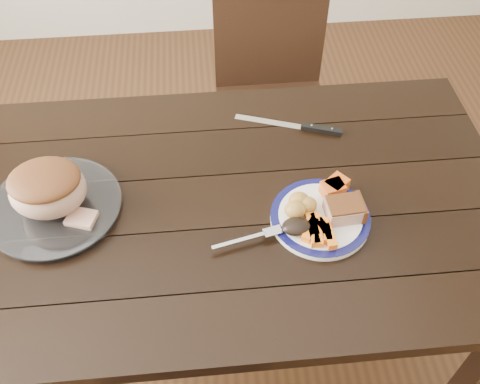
{
  "coord_description": "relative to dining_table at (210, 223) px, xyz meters",
  "views": [
    {
      "loc": [
        -0.0,
        -0.9,
        1.82
      ],
      "look_at": [
        0.08,
        -0.02,
        0.8
      ],
      "focal_mm": 40.0,
      "sensor_mm": 36.0,
      "label": 1
    }
  ],
  "objects": [
    {
      "name": "dark_mushroom",
      "position": [
        0.21,
        -0.13,
        0.13
      ],
      "size": [
        0.07,
        0.05,
        0.03
      ],
      "primitive_type": "ellipsoid",
      "color": "black",
      "rests_on": "dinner_plate"
    },
    {
      "name": "carving_knife",
      "position": [
        0.31,
        0.25,
        0.1
      ],
      "size": [
        0.31,
        0.13,
        0.01
      ],
      "rotation": [
        0.0,
        0.0,
        -0.34
      ],
      "color": "silver",
      "rests_on": "dining_table"
    },
    {
      "name": "dining_table",
      "position": [
        0.0,
        0.0,
        0.0
      ],
      "size": [
        1.6,
        0.9,
        0.75
      ],
      "rotation": [
        0.0,
        0.0,
        -0.0
      ],
      "color": "black",
      "rests_on": "ground"
    },
    {
      "name": "chair_far",
      "position": [
        0.27,
        0.74,
        -0.13
      ],
      "size": [
        0.42,
        0.43,
        0.93
      ],
      "rotation": [
        0.0,
        0.0,
        3.14
      ],
      "color": "black",
      "rests_on": "ground"
    },
    {
      "name": "dinner_plate",
      "position": [
        0.28,
        -0.09,
        0.1
      ],
      "size": [
        0.25,
        0.25,
        0.02
      ],
      "primitive_type": "cylinder",
      "color": "white",
      "rests_on": "dining_table"
    },
    {
      "name": "carrot_batons",
      "position": [
        0.26,
        -0.14,
        0.12
      ],
      "size": [
        0.08,
        0.11,
        0.02
      ],
      "color": "orange",
      "rests_on": "dinner_plate"
    },
    {
      "name": "pumpkin_wedges",
      "position": [
        0.32,
        -0.02,
        0.13
      ],
      "size": [
        0.08,
        0.08,
        0.04
      ],
      "color": "orange",
      "rests_on": "dinner_plate"
    },
    {
      "name": "fork",
      "position": [
        0.1,
        -0.14,
        0.11
      ],
      "size": [
        0.18,
        0.06,
        0.0
      ],
      "rotation": [
        0.0,
        0.0,
        0.23
      ],
      "color": "silver",
      "rests_on": "dinner_plate"
    },
    {
      "name": "plate_rim",
      "position": [
        0.28,
        -0.09,
        0.11
      ],
      "size": [
        0.25,
        0.25,
        0.02
      ],
      "primitive_type": "torus",
      "color": "#0D0E44",
      "rests_on": "dinner_plate"
    },
    {
      "name": "roast_joint",
      "position": [
        -0.39,
        0.01,
        0.17
      ],
      "size": [
        0.19,
        0.16,
        0.12
      ],
      "primitive_type": "ellipsoid",
      "color": "tan",
      "rests_on": "serving_platter"
    },
    {
      "name": "pork_slice",
      "position": [
        0.33,
        -0.09,
        0.13
      ],
      "size": [
        0.09,
        0.08,
        0.04
      ],
      "primitive_type": "cube",
      "rotation": [
        0.0,
        0.0,
        0.07
      ],
      "color": "tan",
      "rests_on": "dinner_plate"
    },
    {
      "name": "cut_slice",
      "position": [
        -0.32,
        -0.05,
        0.12
      ],
      "size": [
        0.08,
        0.07,
        0.02
      ],
      "primitive_type": "cube",
      "rotation": [
        0.0,
        0.0,
        -0.32
      ],
      "color": "tan",
      "rests_on": "serving_platter"
    },
    {
      "name": "roasted_potatoes",
      "position": [
        0.22,
        -0.07,
        0.14
      ],
      "size": [
        0.08,
        0.08,
        0.05
      ],
      "color": "gold",
      "rests_on": "dinner_plate"
    },
    {
      "name": "serving_platter",
      "position": [
        -0.39,
        0.01,
        0.1
      ],
      "size": [
        0.33,
        0.33,
        0.02
      ],
      "primitive_type": "cylinder",
      "color": "white",
      "rests_on": "dining_table"
    },
    {
      "name": "ground",
      "position": [
        0.0,
        0.0,
        -0.66
      ],
      "size": [
        4.0,
        4.0,
        0.0
      ],
      "primitive_type": "plane",
      "color": "#472B16",
      "rests_on": "ground"
    }
  ]
}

